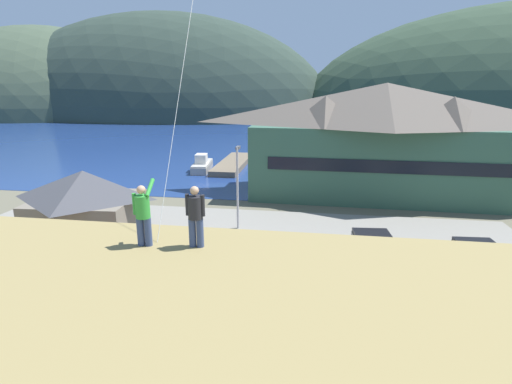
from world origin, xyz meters
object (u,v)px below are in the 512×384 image
Objects in this scene: parked_car_mid_row_center at (121,285)px; person_companion at (195,215)px; harbor_lodge at (383,138)px; parked_car_front_row_end at (351,304)px; storage_shed_near_lot at (86,206)px; wharf_dock at (233,164)px; moored_boat_wharfside at (202,165)px; parked_car_back_row_left at (225,274)px; person_kite_flyer at (143,213)px; storage_shed_waterside at (298,162)px; parking_light_pole at (238,182)px; parked_car_front_row_red at (369,246)px; parked_car_front_row_silver at (477,256)px.

parked_car_mid_row_center is 10.48m from person_companion.
harbor_lodge reaches higher than parked_car_front_row_end.
storage_shed_near_lot is 27.19m from wharf_dock.
harbor_lodge is 4.23× the size of moored_boat_wharfside.
person_companion reaches higher than moored_boat_wharfside.
parked_car_back_row_left is 5.08m from parked_car_mid_row_center.
moored_boat_wharfside is 3.25× the size of person_kite_flyer.
storage_shed_waterside is at bearing -47.27° from wharf_dock.
storage_shed_waterside is 13.68m from moored_boat_wharfside.
parking_light_pole reaches higher than parked_car_front_row_end.
wharf_dock is 30.54m from parked_car_front_row_red.
parked_car_back_row_left is (10.65, -5.28, -1.54)m from storage_shed_near_lot.
parked_car_front_row_silver is 18.56m from person_companion.
harbor_lodge is 25.96m from storage_shed_near_lot.
parked_car_front_row_red is (7.78, 4.88, 0.00)m from parked_car_back_row_left.
parked_car_mid_row_center is (1.53, -33.91, 0.71)m from wharf_dock.
harbor_lodge is at bearing 101.13° from parked_car_front_row_silver.
person_kite_flyer reaches higher than storage_shed_near_lot.
moored_boat_wharfside is at bearing 108.27° from parked_car_back_row_left.
storage_shed_waterside is 3.44× the size of person_kite_flyer.
parked_car_front_row_silver is (5.82, -0.65, 0.00)m from parked_car_front_row_red.
person_companion reaches higher than parking_light_pole.
parked_car_front_row_end is 0.98× the size of parked_car_back_row_left.
person_kite_flyer reaches higher than parked_car_front_row_silver.
person_companion is at bearing -92.56° from storage_shed_waterside.
storage_shed_waterside is at bearing 52.53° from storage_shed_near_lot.
storage_shed_waterside is 18.44m from parked_car_front_row_red.
parked_car_front_row_end is (-4.28, -22.00, -4.52)m from harbor_lodge.
person_kite_flyer is at bearing -87.23° from parking_light_pole.
parking_light_pole reaches higher than parked_car_front_row_red.
parked_car_front_row_red and parked_car_front_row_silver have the same top height.
storage_shed_waterside is at bearing 162.92° from harbor_lodge.
parked_car_front_row_end is at bearing -101.02° from harbor_lodge.
parked_car_front_row_end is 2.44× the size of person_companion.
storage_shed_near_lot is 1.69× the size of parked_car_front_row_red.
parked_car_mid_row_center and parked_car_front_row_red have the same top height.
storage_shed_waterside is 0.48× the size of wharf_dock.
storage_shed_near_lot is at bearing -127.47° from storage_shed_waterside.
parked_car_front_row_red is at bearing -62.66° from wharf_dock.
storage_shed_waterside is (-7.94, 2.44, -2.95)m from harbor_lodge.
parked_car_front_row_red is at bearing -73.45° from storage_shed_waterside.
parking_light_pole is at bearing -105.56° from storage_shed_waterside.
parking_light_pole is 17.94m from person_kite_flyer.
person_kite_flyer is (4.42, -6.41, 6.00)m from parked_car_mid_row_center.
harbor_lodge is at bearing 78.98° from parked_car_front_row_end.
person_kite_flyer is at bearing -55.41° from parked_car_mid_row_center.
storage_shed_waterside is 22.69m from parked_car_back_row_left.
parked_car_front_row_silver is (24.24, -1.04, -1.54)m from storage_shed_near_lot.
storage_shed_near_lot is at bearing 129.60° from parked_car_mid_row_center.
harbor_lodge is at bearing 62.40° from parked_car_back_row_left.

